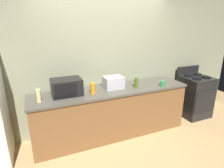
{
  "coord_description": "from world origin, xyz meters",
  "views": [
    {
      "loc": [
        -1.25,
        -2.53,
        2.05
      ],
      "look_at": [
        0.0,
        0.4,
        1.0
      ],
      "focal_mm": 30.7,
      "sensor_mm": 36.0,
      "label": 1
    }
  ],
  "objects_px": {
    "stove_range": "(194,96)",
    "toaster_oven": "(113,82)",
    "mug_green": "(163,84)",
    "microwave": "(67,87)",
    "bottle_vinegar": "(39,96)",
    "bottle_dish_soap": "(93,88)",
    "bottle_olive_oil": "(136,83)"
  },
  "relations": [
    {
      "from": "bottle_olive_oil",
      "to": "mug_green",
      "type": "xyz_separation_m",
      "value": [
        0.49,
        -0.13,
        -0.04
      ]
    },
    {
      "from": "stove_range",
      "to": "toaster_oven",
      "type": "height_order",
      "value": "toaster_oven"
    },
    {
      "from": "toaster_oven",
      "to": "bottle_olive_oil",
      "type": "relative_size",
      "value": 1.88
    },
    {
      "from": "stove_range",
      "to": "microwave",
      "type": "height_order",
      "value": "microwave"
    },
    {
      "from": "toaster_oven",
      "to": "mug_green",
      "type": "height_order",
      "value": "toaster_oven"
    },
    {
      "from": "microwave",
      "to": "toaster_oven",
      "type": "xyz_separation_m",
      "value": [
        0.83,
        0.01,
        -0.03
      ]
    },
    {
      "from": "microwave",
      "to": "stove_range",
      "type": "bearing_deg",
      "value": -0.99
    },
    {
      "from": "stove_range",
      "to": "mug_green",
      "type": "height_order",
      "value": "stove_range"
    },
    {
      "from": "mug_green",
      "to": "bottle_dish_soap",
      "type": "bearing_deg",
      "value": 173.69
    },
    {
      "from": "mug_green",
      "to": "microwave",
      "type": "bearing_deg",
      "value": 171.48
    },
    {
      "from": "stove_range",
      "to": "bottle_dish_soap",
      "type": "height_order",
      "value": "bottle_dish_soap"
    },
    {
      "from": "toaster_oven",
      "to": "bottle_vinegar",
      "type": "xyz_separation_m",
      "value": [
        -1.27,
        -0.14,
        -0.01
      ]
    },
    {
      "from": "microwave",
      "to": "toaster_oven",
      "type": "distance_m",
      "value": 0.83
    },
    {
      "from": "bottle_vinegar",
      "to": "microwave",
      "type": "bearing_deg",
      "value": 16.89
    },
    {
      "from": "bottle_dish_soap",
      "to": "microwave",
      "type": "bearing_deg",
      "value": 164.55
    },
    {
      "from": "bottle_dish_soap",
      "to": "mug_green",
      "type": "xyz_separation_m",
      "value": [
        1.31,
        -0.14,
        -0.04
      ]
    },
    {
      "from": "stove_range",
      "to": "bottle_olive_oil",
      "type": "relative_size",
      "value": 5.97
    },
    {
      "from": "microwave",
      "to": "bottle_vinegar",
      "type": "height_order",
      "value": "microwave"
    },
    {
      "from": "stove_range",
      "to": "bottle_olive_oil",
      "type": "height_order",
      "value": "same"
    },
    {
      "from": "microwave",
      "to": "mug_green",
      "type": "relative_size",
      "value": 4.75
    },
    {
      "from": "mug_green",
      "to": "stove_range",
      "type": "bearing_deg",
      "value": 11.03
    },
    {
      "from": "toaster_oven",
      "to": "bottle_olive_oil",
      "type": "height_order",
      "value": "toaster_oven"
    },
    {
      "from": "microwave",
      "to": "mug_green",
      "type": "height_order",
      "value": "microwave"
    },
    {
      "from": "microwave",
      "to": "bottle_vinegar",
      "type": "distance_m",
      "value": 0.46
    },
    {
      "from": "toaster_oven",
      "to": "bottle_vinegar",
      "type": "relative_size",
      "value": 1.7
    },
    {
      "from": "bottle_dish_soap",
      "to": "bottle_vinegar",
      "type": "height_order",
      "value": "bottle_vinegar"
    },
    {
      "from": "stove_range",
      "to": "toaster_oven",
      "type": "xyz_separation_m",
      "value": [
        -1.95,
        0.06,
        0.54
      ]
    },
    {
      "from": "toaster_oven",
      "to": "mug_green",
      "type": "xyz_separation_m",
      "value": [
        0.88,
        -0.27,
        -0.05
      ]
    },
    {
      "from": "stove_range",
      "to": "bottle_vinegar",
      "type": "height_order",
      "value": "bottle_vinegar"
    },
    {
      "from": "stove_range",
      "to": "toaster_oven",
      "type": "distance_m",
      "value": 2.02
    },
    {
      "from": "stove_range",
      "to": "bottle_dish_soap",
      "type": "xyz_separation_m",
      "value": [
        -2.38,
        -0.06,
        0.53
      ]
    },
    {
      "from": "bottle_dish_soap",
      "to": "toaster_oven",
      "type": "bearing_deg",
      "value": 16.16
    }
  ]
}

